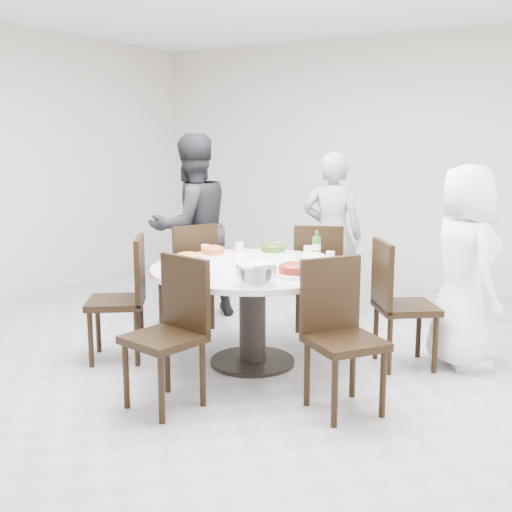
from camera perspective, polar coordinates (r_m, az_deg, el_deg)
The scene contains 22 objects.
floor at distance 5.10m, azimuth -1.44°, elevation -8.81°, with size 6.00×6.00×0.01m, color #A8A7AC.
wall_back at distance 7.51m, azimuth 11.23°, elevation 8.15°, with size 6.00×0.01×2.80m, color beige.
dining_table at distance 4.82m, azimuth -0.31°, elevation -5.30°, with size 1.50×1.50×0.75m, color white.
chair_ne at distance 4.87m, azimuth 13.20°, elevation -4.19°, with size 0.42×0.42×0.95m, color black.
chair_n at distance 5.71m, azimuth 5.58°, elevation -1.78°, with size 0.42×0.42×0.95m, color black.
chair_nw at distance 5.73m, azimuth -6.27°, elevation -1.76°, with size 0.42×0.42×0.95m, color black.
chair_sw at distance 5.00m, azimuth -12.38°, elevation -3.77°, with size 0.42×0.42×0.95m, color black.
chair_s at distance 4.07m, azimuth -8.23°, elevation -6.97°, with size 0.42×0.42×0.95m, color black.
chair_se at distance 4.00m, azimuth 7.94°, elevation -7.26°, with size 0.42×0.42×0.95m, color black.
diner_right at distance 4.96m, azimuth 18.02°, elevation -0.91°, with size 0.73×0.48×1.50m, color white.
diner_middle at distance 6.10m, azimuth 6.79°, elevation 1.90°, with size 0.57×0.37×1.56m, color black.
diner_left at distance 6.00m, azimuth -5.76°, elevation 2.55°, with size 0.84×0.65×1.72m, color black.
dish_greens at distance 5.20m, azimuth 1.51°, elevation 0.49°, with size 0.25×0.25×0.06m, color white.
dish_pale at distance 4.78m, azimuth 5.06°, elevation -0.40°, with size 0.27×0.27×0.07m, color white.
dish_orange at distance 5.11m, azimuth -3.86°, elevation 0.28°, with size 0.24×0.24×0.06m, color white.
dish_redbrown at distance 4.40m, azimuth 3.50°, elevation -1.33°, with size 0.30×0.30×0.07m, color white.
dish_tofu at distance 4.81m, azimuth -6.05°, elevation -0.38°, with size 0.27×0.27×0.07m, color white.
rice_bowl at distance 4.16m, azimuth -0.03°, elevation -1.71°, with size 0.27×0.27×0.12m, color silver.
soup_bowl at distance 4.52m, azimuth -6.06°, elevation -1.01°, with size 0.26×0.26×0.08m, color white.
beverage_bottle at distance 5.01m, azimuth 5.40°, elevation 0.99°, with size 0.06×0.06×0.23m, color #2A6729.
tea_cups at distance 5.27m, azimuth 3.37°, elevation 0.69°, with size 0.07×0.07×0.08m, color white.
chopsticks at distance 5.25m, azimuth 3.69°, elevation 0.27°, with size 0.24×0.04×0.01m, color tan, non-canonical shape.
Camera 1 is at (2.63, -4.03, 1.70)m, focal length 45.00 mm.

